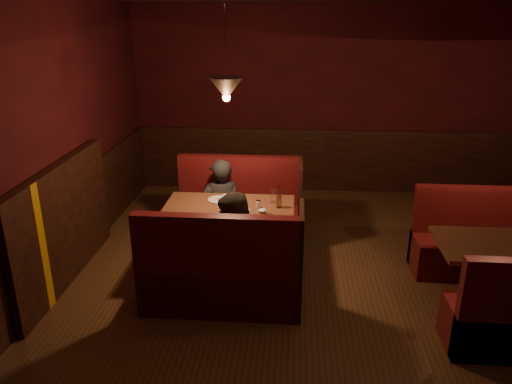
# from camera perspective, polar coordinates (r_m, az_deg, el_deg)

# --- Properties ---
(room) EXTENTS (6.02, 7.02, 2.92)m
(room) POSITION_cam_1_polar(r_m,az_deg,el_deg) (4.67, 6.81, -1.97)
(room) COLOR brown
(room) RESTS_ON ground
(main_table) EXTENTS (1.43, 0.87, 1.00)m
(main_table) POSITION_cam_1_polar(r_m,az_deg,el_deg) (5.52, -2.96, -3.43)
(main_table) COLOR #5A2E19
(main_table) RESTS_ON ground
(main_bench_far) EXTENTS (1.57, 0.56, 1.07)m
(main_bench_far) POSITION_cam_1_polar(r_m,az_deg,el_deg) (6.36, -1.84, -2.57)
(main_bench_far) COLOR #47110D
(main_bench_far) RESTS_ON ground
(main_bench_near) EXTENTS (1.57, 0.56, 1.07)m
(main_bench_near) POSITION_cam_1_polar(r_m,az_deg,el_deg) (4.92, -3.93, -9.89)
(main_bench_near) COLOR #47110D
(main_bench_near) RESTS_ON ground
(second_table) EXTENTS (1.22, 0.78, 0.69)m
(second_table) POSITION_cam_1_polar(r_m,az_deg,el_deg) (5.42, 26.15, -7.05)
(second_table) COLOR #5A2E19
(second_table) RESTS_ON ground
(second_bench_far) EXTENTS (1.35, 0.51, 0.96)m
(second_bench_far) POSITION_cam_1_polar(r_m,az_deg,el_deg) (6.12, 23.76, -5.66)
(second_bench_far) COLOR #47110D
(second_bench_far) RESTS_ON ground
(diner_a) EXTENTS (0.62, 0.52, 1.45)m
(diner_a) POSITION_cam_1_polar(r_m,az_deg,el_deg) (6.15, -4.12, 0.43)
(diner_a) COLOR black
(diner_a) RESTS_ON ground
(diner_b) EXTENTS (0.84, 0.72, 1.48)m
(diner_b) POSITION_cam_1_polar(r_m,az_deg,el_deg) (4.91, -2.17, -4.62)
(diner_b) COLOR black
(diner_b) RESTS_ON ground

